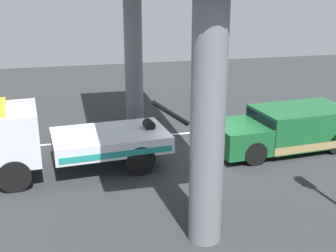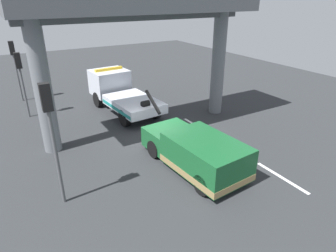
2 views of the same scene
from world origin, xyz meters
name	(u,v)px [view 2 (image 2 of 2)]	position (x,y,z in m)	size (l,w,h in m)	color
ground_plane	(157,138)	(0.00, 0.00, -0.05)	(60.00, 40.00, 0.10)	#2D3033
lane_stripe_west	(282,177)	(-6.00, -2.67, 0.00)	(2.60, 0.16, 0.01)	silver
lane_stripe_mid	(197,126)	(0.00, -2.67, 0.00)	(2.60, 0.16, 0.01)	silver
lane_stripe_east	(150,97)	(6.00, -2.67, 0.00)	(2.60, 0.16, 0.01)	silver
tow_truck_white	(119,91)	(4.94, 0.06, 1.20)	(7.32, 2.83, 2.46)	silver
towed_van_green	(196,153)	(-3.60, -0.01, 0.78)	(5.34, 2.56, 1.58)	#195B2D
overpass_structure	(141,12)	(1.32, 0.00, 6.16)	(3.60, 12.03, 7.23)	slate
traffic_light_near	(50,120)	(-2.98, 5.47, 3.26)	(0.39, 0.32, 4.48)	#515456
traffic_light_far	(20,71)	(6.52, 5.47, 2.87)	(0.39, 0.32, 3.92)	#515456
traffic_light_mid	(14,58)	(10.02, 5.47, 3.02)	(0.39, 0.32, 4.13)	#515456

